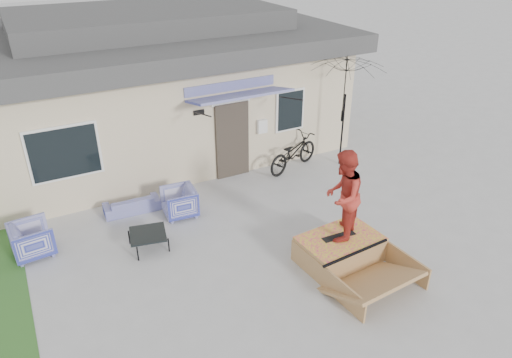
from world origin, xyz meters
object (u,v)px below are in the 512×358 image
armchair_right (179,201)px  bicycle (293,149)px  skate_ramp (339,249)px  loveseat (131,202)px  coffee_table (149,240)px  skateboard (339,236)px  armchair_left (32,238)px  skater (343,195)px  patio_umbrella (344,107)px

armchair_right → bicycle: (3.70, 0.83, 0.23)m
skate_ramp → loveseat: bearing=126.0°
coffee_table → skateboard: bearing=-33.5°
loveseat → armchair_right: 1.21m
loveseat → armchair_left: bearing=21.2°
skate_ramp → skateboard: 0.30m
coffee_table → skater: 4.23m
bicycle → coffee_table: bearing=91.6°
coffee_table → skater: size_ratio=0.40×
bicycle → skateboard: bicycle is taller
loveseat → armchair_left: (-2.27, -0.73, 0.15)m
skateboard → coffee_table: bearing=149.5°
bicycle → loveseat: bearing=72.6°
loveseat → patio_umbrella: 6.23m
armchair_left → skateboard: 6.36m
loveseat → skateboard: (3.26, -3.86, 0.30)m
bicycle → skater: skater is taller
armchair_right → patio_umbrella: bearing=99.8°
armchair_left → skater: size_ratio=0.43×
patio_umbrella → armchair_right: bearing=-174.8°
loveseat → patio_umbrella: bearing=-179.0°
armchair_right → skate_ramp: 3.95m
armchair_left → bicycle: bearing=-88.5°
coffee_table → armchair_left: bearing=157.2°
coffee_table → skate_ramp: bearing=-34.1°
skater → loveseat: bearing=-89.3°
armchair_right → bicycle: bearing=107.3°
loveseat → skate_ramp: bearing=133.2°
coffee_table → skate_ramp: 4.04m
armchair_right → skateboard: size_ratio=1.06×
armchair_left → patio_umbrella: size_ratio=0.36×
armchair_right → coffee_table: (-1.05, -0.94, -0.20)m
loveseat → skater: bearing=133.6°
patio_umbrella → skater: bearing=-127.6°
loveseat → skater: skater is taller
bicycle → skater: size_ratio=1.02×
loveseat → skate_ramp: 5.10m
armchair_left → skateboard: (5.53, -3.13, 0.16)m
armchair_right → coffee_table: armchair_right is taller
loveseat → armchair_left: size_ratio=1.63×
armchair_left → patio_umbrella: 8.43m
coffee_table → skater: bearing=-33.5°
patio_umbrella → skater: size_ratio=1.18×
loveseat → skateboard: bearing=133.6°
loveseat → coffee_table: size_ratio=1.77×
armchair_right → coffee_table: size_ratio=1.04×
skateboard → bicycle: bearing=73.6°
armchair_right → bicycle: size_ratio=0.40×
armchair_left → skate_ramp: armchair_left is taller
armchair_left → bicycle: (6.94, 0.85, 0.21)m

